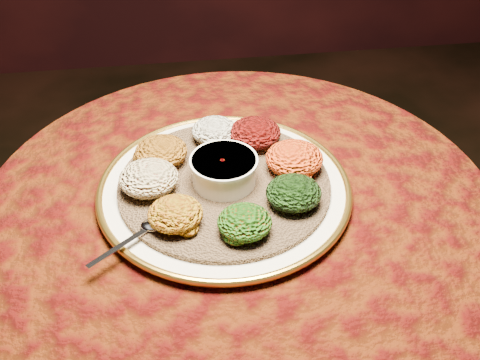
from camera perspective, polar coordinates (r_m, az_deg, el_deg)
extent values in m
cylinder|color=black|center=(1.29, -0.09, -14.83)|extent=(0.12, 0.12, 0.68)
cylinder|color=black|center=(1.02, -0.11, -2.95)|extent=(0.80, 0.80, 0.04)
cylinder|color=#3E1505|center=(1.12, -0.10, -8.42)|extent=(0.93, 0.93, 0.34)
cylinder|color=#3E1505|center=(1.00, -0.11, -1.81)|extent=(0.96, 0.96, 0.01)
cylinder|color=silver|center=(0.99, -1.67, -1.00)|extent=(0.58, 0.58, 0.02)
torus|color=#B8892E|center=(0.99, -1.68, -0.70)|extent=(0.47, 0.47, 0.01)
cylinder|color=olive|center=(0.98, -1.69, -0.38)|extent=(0.39, 0.39, 0.01)
cylinder|color=white|center=(0.97, -1.72, 1.01)|extent=(0.12, 0.12, 0.05)
cylinder|color=white|center=(0.95, -1.75, 2.09)|extent=(0.12, 0.12, 0.01)
cylinder|color=#5A1904|center=(0.96, -1.74, 1.74)|extent=(0.10, 0.10, 0.01)
ellipsoid|color=silver|center=(0.90, -9.20, -4.70)|extent=(0.04, 0.03, 0.01)
cube|color=silver|center=(0.88, -12.77, -6.98)|extent=(0.10, 0.08, 0.00)
ellipsoid|color=silver|center=(1.08, -2.73, 5.29)|extent=(0.09, 0.09, 0.04)
ellipsoid|color=black|center=(1.06, 1.59, 5.06)|extent=(0.10, 0.10, 0.05)
ellipsoid|color=#C26C10|center=(1.00, 5.81, 2.31)|extent=(0.11, 0.10, 0.05)
ellipsoid|color=black|center=(0.93, 5.74, -1.36)|extent=(0.10, 0.09, 0.05)
ellipsoid|color=#9F2A0A|center=(0.87, 0.49, -4.53)|extent=(0.09, 0.09, 0.04)
ellipsoid|color=#A77A0E|center=(0.89, -6.91, -3.59)|extent=(0.09, 0.09, 0.04)
ellipsoid|color=maroon|center=(0.96, -9.71, 0.21)|extent=(0.11, 0.10, 0.05)
ellipsoid|color=#8E5211|center=(1.03, -8.40, 3.04)|extent=(0.10, 0.09, 0.05)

